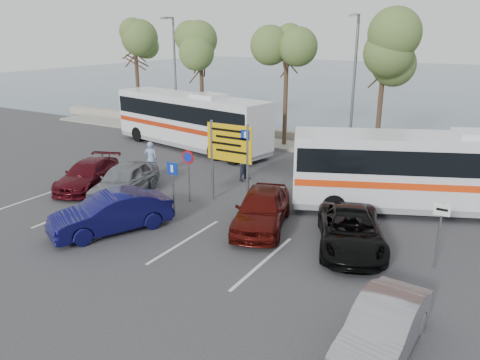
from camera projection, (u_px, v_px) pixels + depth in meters
The scene contains 25 objects.
ground at pixel (166, 222), 18.57m from camera, with size 120.00×120.00×0.00m, color #353538.
kerb_strip at pixel (305, 148), 30.01m from camera, with size 44.00×2.40×0.15m, color gray.
seawall at pixel (317, 139), 31.58m from camera, with size 48.00×0.80×0.60m, color #9F947F.
sea at pixel (430, 83), 67.72m from camera, with size 140.00×140.00×0.00m, color #42596B.
tree_far_left at pixel (135, 44), 34.90m from camera, with size 3.20×3.20×7.60m.
tree_left at pixel (201, 50), 32.09m from camera, with size 3.20×3.20×7.20m.
tree_mid at pixel (287, 41), 28.73m from camera, with size 3.20×3.20×8.00m.
tree_right at pixel (385, 51), 25.97m from camera, with size 3.20×3.20×7.40m.
street_lamp_left at pixel (174, 70), 33.09m from camera, with size 0.45×1.15×8.01m.
street_lamp_right at pixel (354, 79), 26.78m from camera, with size 0.45×1.15×8.01m.
direction_sign at pixel (229, 149), 19.96m from camera, with size 2.20×0.12×3.60m.
sign_no_stop at pixel (188, 168), 20.33m from camera, with size 0.60×0.08×2.35m.
sign_parking at pixel (173, 181), 18.86m from camera, with size 0.50×0.07×2.25m.
sign_taxi at pixel (440, 227), 14.60m from camera, with size 0.50×0.07×2.20m.
lane_markings at pixel (127, 225), 18.30m from camera, with size 12.02×4.20×0.01m, color silver, non-canonical shape.
coach_bus_left at pixel (190, 122), 29.81m from camera, with size 11.93×4.65×3.64m.
coach_bus_right at pixel (431, 175), 19.19m from camera, with size 11.21×6.57×3.48m.
car_silver_a at pixel (124, 180), 21.31m from camera, with size 1.79×4.45×1.52m, color gray.
car_blue at pixel (111, 213), 17.52m from camera, with size 1.57×4.51×1.48m, color #0F0F49.
car_maroon at pixel (88, 175), 22.51m from camera, with size 1.80×4.43×1.29m, color #4D0C15.
car_red at pixel (262, 209), 17.86m from camera, with size 1.82×4.53×1.54m, color #4D0E0B.
suv_black at pixel (351, 231), 16.20m from camera, with size 2.16×4.67×1.30m, color black.
car_silver_b at pixel (383, 327), 10.94m from camera, with size 1.35×3.88×1.28m, color gray.
pedestrian_near at pixel (151, 159), 24.16m from camera, with size 0.68×0.44×1.86m, color #8C9FCB.
pedestrian_far at pixel (247, 162), 23.58m from camera, with size 0.92×0.72×1.89m, color #303548.
Camera 1 is at (11.28, -13.27, 7.27)m, focal length 35.00 mm.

